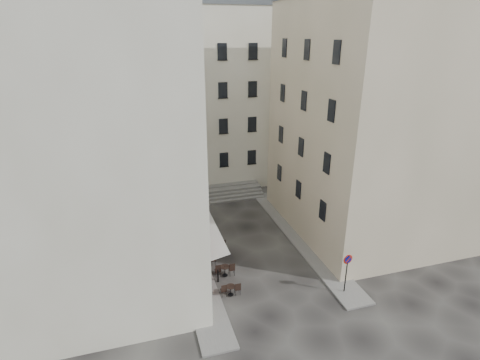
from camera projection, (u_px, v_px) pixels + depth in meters
name	position (u px, v px, depth m)	size (l,w,h in m)	color
ground	(259.00, 266.00, 26.87)	(90.00, 90.00, 0.00)	black
sidewalk_left	(188.00, 246.00, 29.22)	(2.00, 22.00, 0.12)	slate
sidewalk_right	(299.00, 236.00, 30.71)	(2.00, 18.00, 0.12)	slate
building_left	(85.00, 125.00, 23.01)	(12.20, 16.20, 20.60)	beige
building_right	(373.00, 119.00, 29.38)	(12.20, 14.20, 18.60)	tan
building_back	(194.00, 96.00, 40.18)	(18.20, 10.20, 18.60)	beige
cafe_storefront	(196.00, 245.00, 25.93)	(1.74, 7.30, 3.50)	#40090A
stone_steps	(218.00, 194.00, 37.95)	(9.00, 3.15, 0.80)	slate
bollard_near	(218.00, 275.00, 24.92)	(0.12, 0.12, 0.98)	black
bollard_mid	(207.00, 248.00, 28.05)	(0.12, 0.12, 0.98)	black
bollard_far	(199.00, 227.00, 31.17)	(0.12, 0.12, 0.98)	black
no_parking_sign	(347.00, 266.00, 23.31)	(0.65, 0.12, 2.84)	black
bistro_table_a	(231.00, 289.00, 23.67)	(1.24, 0.58, 0.87)	black
bistro_table_b	(225.00, 270.00, 25.56)	(1.35, 0.64, 0.95)	black
bistro_table_c	(208.00, 260.00, 26.74)	(1.15, 0.54, 0.81)	black
bistro_table_d	(217.00, 245.00, 28.52)	(1.32, 0.62, 0.93)	black
bistro_table_e	(202.00, 235.00, 30.11)	(1.19, 0.56, 0.84)	black
pedestrian	(213.00, 242.00, 28.39)	(0.56, 0.37, 1.55)	black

